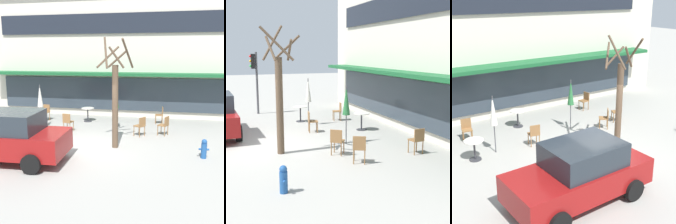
% 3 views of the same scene
% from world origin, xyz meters
% --- Properties ---
extents(ground_plane, '(80.00, 80.00, 0.00)m').
position_xyz_m(ground_plane, '(0.00, 0.00, 0.00)').
color(ground_plane, '#9E9B93').
extents(building_facade, '(17.36, 9.10, 7.43)m').
position_xyz_m(building_facade, '(0.00, 9.97, 3.72)').
color(building_facade, beige).
rests_on(building_facade, ground).
extents(cafe_table_near_wall, '(0.70, 0.70, 0.76)m').
position_xyz_m(cafe_table_near_wall, '(-1.15, 4.34, 0.52)').
color(cafe_table_near_wall, '#333338').
rests_on(cafe_table_near_wall, ground).
extents(cafe_table_streetside, '(0.70, 0.70, 0.76)m').
position_xyz_m(cafe_table_streetside, '(-3.87, 2.26, 0.52)').
color(cafe_table_streetside, '#333338').
rests_on(cafe_table_streetside, ground).
extents(patio_umbrella_green_folded, '(0.28, 0.28, 2.20)m').
position_xyz_m(patio_umbrella_green_folded, '(0.70, 2.88, 1.63)').
color(patio_umbrella_green_folded, '#4C4C51').
rests_on(patio_umbrella_green_folded, ground).
extents(patio_umbrella_cream_folded, '(0.28, 0.28, 2.20)m').
position_xyz_m(patio_umbrella_cream_folded, '(-3.01, 2.44, 1.63)').
color(patio_umbrella_cream_folded, '#4C4C51').
rests_on(patio_umbrella_cream_folded, ground).
extents(cafe_chair_0, '(0.53, 0.53, 0.89)m').
position_xyz_m(cafe_chair_0, '(3.04, 2.39, 0.53)').
color(cafe_chair_0, olive).
rests_on(cafe_chair_0, ground).
extents(cafe_chair_1, '(0.43, 0.43, 0.89)m').
position_xyz_m(cafe_chair_1, '(2.79, 4.63, 0.53)').
color(cafe_chair_1, olive).
rests_on(cafe_chair_1, ground).
extents(cafe_chair_2, '(0.56, 0.56, 0.89)m').
position_xyz_m(cafe_chair_2, '(1.98, 2.04, 0.53)').
color(cafe_chair_2, olive).
rests_on(cafe_chair_2, ground).
extents(cafe_chair_3, '(0.46, 0.46, 0.89)m').
position_xyz_m(cafe_chair_3, '(-1.51, 2.14, 0.53)').
color(cafe_chair_3, olive).
rests_on(cafe_chair_3, ground).
extents(cafe_chair_4, '(0.47, 0.47, 0.89)m').
position_xyz_m(cafe_chair_4, '(-3.52, 4.13, 0.53)').
color(cafe_chair_4, olive).
rests_on(cafe_chair_4, ground).
extents(parked_sedan, '(4.26, 2.14, 1.76)m').
position_xyz_m(parked_sedan, '(-2.23, -1.84, 0.88)').
color(parked_sedan, maroon).
rests_on(parked_sedan, ground).
extents(street_tree, '(1.41, 1.40, 4.29)m').
position_xyz_m(street_tree, '(1.13, 0.33, 1.96)').
color(street_tree, brown).
rests_on(street_tree, ground).
extents(fire_hydrant, '(0.36, 0.20, 0.71)m').
position_xyz_m(fire_hydrant, '(4.46, -0.25, 0.35)').
color(fire_hydrant, '#1E4C8C').
rests_on(fire_hydrant, ground).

